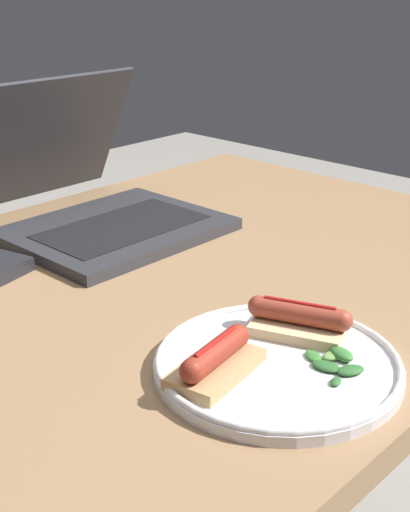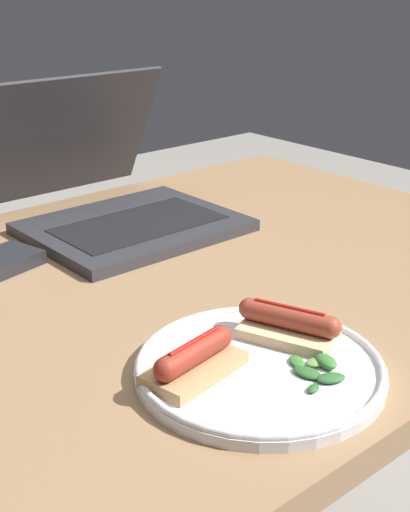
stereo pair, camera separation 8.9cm
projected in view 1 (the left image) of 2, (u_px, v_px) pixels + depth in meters
The scene contains 6 objects.
desk at pixel (208, 303), 1.06m from camera, with size 1.00×0.82×0.73m.
laptop at pixel (95, 202), 1.15m from camera, with size 0.32×0.36×0.24m.
plate at pixel (278, 364), 0.75m from camera, with size 0.26×0.26×0.02m.
sausage_toast_left at pixel (299, 320), 0.80m from camera, with size 0.10×0.12×0.04m.
sausage_toast_middle at pixel (216, 360), 0.72m from camera, with size 0.12×0.08×0.04m.
salad_pile at pixel (336, 361), 0.74m from camera, with size 0.07×0.07×0.01m.
Camera 1 is at (-0.70, -0.65, 1.13)m, focal length 50.00 mm.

